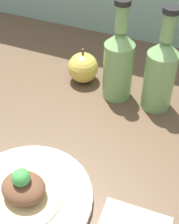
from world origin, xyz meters
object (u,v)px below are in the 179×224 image
object	(u,v)px
plated_food	(24,189)
cider_bottle_left	(118,62)
apple	(83,68)
plate	(26,198)
cider_bottle_right	(160,72)

from	to	relation	value
plated_food	cider_bottle_left	bearing A→B (deg)	83.18
cider_bottle_left	apple	xyz separation A→B (cm)	(-10.91, 2.42, -5.93)
cider_bottle_left	apple	world-z (taller)	cider_bottle_left
cider_bottle_left	plate	bearing A→B (deg)	-96.82
plate	cider_bottle_right	size ratio (longest dim) A/B	0.97
cider_bottle_left	plated_food	bearing A→B (deg)	-96.82
plated_food	cider_bottle_left	xyz separation A→B (cm)	(4.53, 37.84, 6.20)
plated_food	cider_bottle_right	world-z (taller)	cider_bottle_right
plate	cider_bottle_left	size ratio (longest dim) A/B	0.97
plated_food	cider_bottle_right	xyz separation A→B (cm)	(15.15, 37.84, 6.20)
plated_food	cider_bottle_right	bearing A→B (deg)	68.19
cider_bottle_left	cider_bottle_right	xyz separation A→B (cm)	(10.62, 0.00, 0.00)
plate	cider_bottle_left	bearing A→B (deg)	83.18
cider_bottle_right	apple	size ratio (longest dim) A/B	2.59
cider_bottle_right	apple	bearing A→B (deg)	173.59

